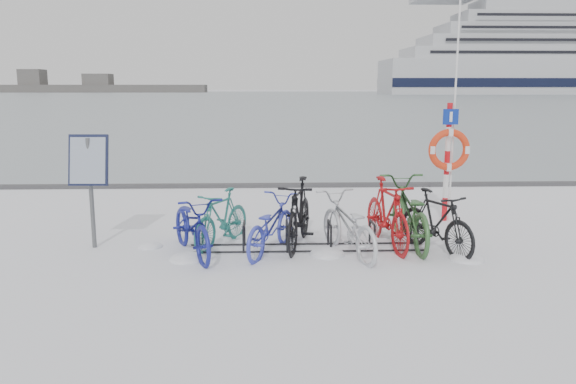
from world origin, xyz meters
TOP-DOWN VIEW (x-y plane):
  - ground at (0.00, 0.00)m, footprint 900.00×900.00m
  - ice_sheet at (0.00, 155.00)m, footprint 400.00×298.00m
  - quay_edge at (0.00, 5.90)m, footprint 400.00×0.25m
  - bike_rack at (0.00, 0.00)m, footprint 4.00×0.48m
  - info_board at (-3.63, 0.17)m, footprint 0.65×0.26m
  - lifebuoy_station at (2.93, 1.87)m, footprint 0.83×0.23m
  - shoreline at (-122.02, 260.00)m, footprint 180.00×12.00m
  - bike_0 at (-1.90, -0.25)m, footprint 1.40×2.10m
  - bike_1 at (-1.47, 0.30)m, footprint 1.19×1.69m
  - bike_2 at (-0.63, -0.14)m, footprint 1.31×1.94m
  - bike_3 at (-0.14, 0.21)m, footprint 0.99×2.06m
  - bike_4 at (0.62, -0.30)m, footprint 1.24×2.06m
  - bike_5 at (1.35, 0.13)m, footprint 0.85×2.06m
  - bike_6 at (1.75, 0.23)m, footprint 0.82×2.27m
  - bike_7 at (2.11, -0.20)m, footprint 1.19×1.80m
  - snow_drifts at (0.20, -0.11)m, footprint 5.77×1.98m

SIDE VIEW (x-z plane):
  - ground at x=0.00m, z-range 0.00..0.00m
  - snow_drifts at x=0.20m, z-range -0.10..0.10m
  - ice_sheet at x=0.00m, z-range 0.00..0.02m
  - quay_edge at x=0.00m, z-range 0.00..0.10m
  - bike_rack at x=0.00m, z-range -0.05..0.41m
  - bike_2 at x=-0.63m, z-range 0.00..0.96m
  - bike_1 at x=-1.47m, z-range 0.00..1.00m
  - bike_4 at x=0.62m, z-range 0.00..1.02m
  - bike_0 at x=-1.90m, z-range 0.00..1.04m
  - bike_7 at x=2.11m, z-range 0.00..1.06m
  - bike_6 at x=1.75m, z-range 0.00..1.18m
  - bike_3 at x=-0.14m, z-range 0.00..1.19m
  - bike_5 at x=1.35m, z-range 0.00..1.20m
  - info_board at x=-3.63m, z-range 0.42..2.34m
  - lifebuoy_station at x=2.93m, z-range -0.71..3.61m
  - shoreline at x=-122.02m, z-range -1.96..7.54m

